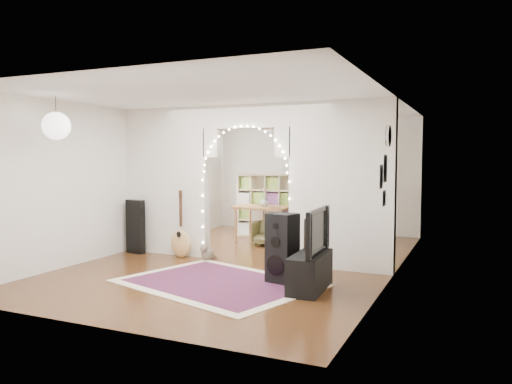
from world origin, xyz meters
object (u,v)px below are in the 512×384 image
at_px(acoustic_guitar, 181,233).
at_px(floor_speaker, 282,248).
at_px(dining_chair_left, 268,226).
at_px(dining_table, 264,210).
at_px(media_console, 310,272).
at_px(bookcase, 267,205).
at_px(dining_chair_right, 267,233).

bearing_deg(acoustic_guitar, floor_speaker, -1.41).
bearing_deg(dining_chair_left, dining_table, -54.11).
xyz_separation_m(media_console, dining_chair_left, (-2.32, 4.08, -0.03)).
xyz_separation_m(acoustic_guitar, media_console, (2.80, -1.17, -0.20)).
bearing_deg(dining_table, acoustic_guitar, -102.73).
height_order(media_console, dining_table, dining_table).
height_order(acoustic_guitar, bookcase, bookcase).
bearing_deg(dining_chair_left, bookcase, -85.33).
distance_m(acoustic_guitar, dining_chair_right, 2.03).
relative_size(bookcase, dining_chair_right, 2.62).
xyz_separation_m(acoustic_guitar, dining_chair_left, (0.48, 2.91, -0.22)).
distance_m(floor_speaker, dining_chair_left, 4.27).
relative_size(floor_speaker, media_console, 1.00).
bearing_deg(media_console, acoustic_guitar, 154.56).
xyz_separation_m(floor_speaker, dining_chair_left, (-1.83, 3.85, -0.27)).
xyz_separation_m(media_console, bookcase, (-2.33, 4.05, 0.46)).
height_order(acoustic_guitar, dining_table, acoustic_guitar).
relative_size(floor_speaker, dining_chair_left, 2.03).
bearing_deg(bookcase, floor_speaker, -85.29).
xyz_separation_m(floor_speaker, dining_chair_right, (-1.38, 2.74, -0.25)).
relative_size(acoustic_guitar, dining_chair_left, 2.08).
bearing_deg(dining_table, dining_chair_left, 109.82).
height_order(floor_speaker, bookcase, bookcase).
distance_m(acoustic_guitar, bookcase, 2.93).
xyz_separation_m(bookcase, dining_chair_left, (0.01, 0.03, -0.49)).
xyz_separation_m(acoustic_guitar, floor_speaker, (2.31, -0.94, 0.05)).
bearing_deg(acoustic_guitar, dining_chair_left, 101.38).
bearing_deg(media_console, dining_chair_left, 116.88).
height_order(media_console, bookcase, bookcase).
height_order(acoustic_guitar, media_console, acoustic_guitar).
xyz_separation_m(media_console, dining_chair_right, (-1.87, 2.97, -0.00)).
bearing_deg(acoustic_guitar, dining_chair_right, 83.54).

